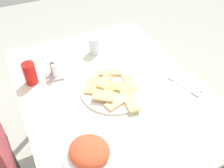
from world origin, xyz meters
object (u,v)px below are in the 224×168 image
condiment_caddy (54,72)px  fork (189,84)px  dining_table (111,97)px  salad_plate_greens (89,152)px  drinking_glass (94,45)px  spoon (183,86)px  paper_napkin (186,85)px  pide_platter (113,89)px  soda_can (30,73)px

condiment_caddy → fork: bearing=-121.3°
dining_table → salad_plate_greens: 0.42m
drinking_glass → condiment_caddy: (-0.12, 0.28, -0.02)m
condiment_caddy → salad_plate_greens: bearing=179.0°
fork → spoon: (0.00, 0.04, 0.00)m
dining_table → spoon: size_ratio=5.92×
drinking_glass → spoon: size_ratio=0.52×
paper_napkin → spoon: 0.02m
salad_plate_greens → fork: (0.16, -0.62, -0.02)m
pide_platter → condiment_caddy: (0.24, 0.24, 0.01)m
salad_plate_greens → condiment_caddy: condiment_caddy is taller
paper_napkin → condiment_caddy: (0.37, 0.59, 0.02)m
paper_napkin → soda_can: bearing=62.4°
pide_platter → drinking_glass: 0.37m
pide_platter → salad_plate_greens: (-0.29, 0.25, 0.01)m
pide_platter → soda_can: bearing=55.4°
soda_can → salad_plate_greens: bearing=-168.2°
pide_platter → salad_plate_greens: size_ratio=1.60×
salad_plate_greens → paper_napkin: size_ratio=1.96×
dining_table → condiment_caddy: condiment_caddy is taller
pide_platter → fork: bearing=-108.8°
fork → condiment_caddy: 0.72m
pide_platter → spoon: bearing=-110.6°
spoon → condiment_caddy: 0.69m
paper_napkin → fork: size_ratio=0.72×
pide_platter → salad_plate_greens: salad_plate_greens is taller
pide_platter → paper_napkin: 0.38m
fork → condiment_caddy: bearing=39.5°
dining_table → paper_napkin: 0.40m
pide_platter → fork: size_ratio=2.24×
dining_table → pide_platter: (-0.03, 0.00, 0.08)m
drinking_glass → fork: bearing=-146.0°
soda_can → condiment_caddy: (-0.00, -0.12, -0.04)m
pide_platter → condiment_caddy: condiment_caddy is taller
spoon → fork: bearing=-104.3°
soda_can → drinking_glass: soda_can is taller
salad_plate_greens → soda_can: 0.55m
spoon → condiment_caddy: (0.37, 0.58, 0.02)m
soda_can → fork: 0.83m
soda_can → paper_napkin: soda_can is taller
salad_plate_greens → paper_napkin: salad_plate_greens is taller
fork → salad_plate_greens: bearing=85.2°
salad_plate_greens → paper_napkin: bearing=-75.2°
pide_platter → condiment_caddy: 0.34m
soda_can → spoon: bearing=-118.2°
soda_can → fork: soda_can is taller
pide_platter → condiment_caddy: size_ratio=3.49×
paper_napkin → salad_plate_greens: bearing=104.8°
soda_can → paper_napkin: 0.81m
soda_can → fork: (-0.37, -0.73, -0.06)m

